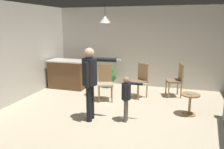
% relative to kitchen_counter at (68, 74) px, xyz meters
% --- Properties ---
extents(ground, '(7.68, 7.68, 0.00)m').
position_rel_kitchen_counter_xyz_m(ground, '(2.45, -2.14, -0.48)').
color(ground, beige).
extents(wall_back, '(6.40, 0.10, 2.70)m').
position_rel_kitchen_counter_xyz_m(wall_back, '(2.45, 1.06, 0.87)').
color(wall_back, beige).
rests_on(wall_back, ground).
extents(kitchen_counter, '(1.26, 0.66, 0.95)m').
position_rel_kitchen_counter_xyz_m(kitchen_counter, '(0.00, 0.00, 0.00)').
color(kitchen_counter, brown).
rests_on(kitchen_counter, ground).
extents(side_table_by_couch, '(0.44, 0.44, 0.52)m').
position_rel_kitchen_counter_xyz_m(side_table_by_couch, '(3.88, -1.24, -0.15)').
color(side_table_by_couch, '#99754C').
rests_on(side_table_by_couch, ground).
extents(person_adult, '(0.80, 0.51, 1.64)m').
position_rel_kitchen_counter_xyz_m(person_adult, '(1.74, -2.19, 0.54)').
color(person_adult, black).
rests_on(person_adult, ground).
extents(person_child, '(0.54, 0.31, 1.02)m').
position_rel_kitchen_counter_xyz_m(person_child, '(2.52, -2.03, 0.16)').
color(person_child, '#60564C').
rests_on(person_child, ground).
extents(dining_chair_by_counter, '(0.53, 0.53, 1.00)m').
position_rel_kitchen_counter_xyz_m(dining_chair_by_counter, '(1.60, -0.78, 0.07)').
color(dining_chair_by_counter, '#99754C').
rests_on(dining_chair_by_counter, ground).
extents(dining_chair_near_wall, '(0.52, 0.52, 1.00)m').
position_rel_kitchen_counter_xyz_m(dining_chair_near_wall, '(3.52, 0.13, 0.07)').
color(dining_chair_near_wall, '#99754C').
rests_on(dining_chair_near_wall, ground).
extents(dining_chair_centre_back, '(0.58, 0.58, 1.00)m').
position_rel_kitchen_counter_xyz_m(dining_chair_centre_back, '(2.50, -0.23, 0.07)').
color(dining_chair_centre_back, '#99754C').
rests_on(dining_chair_centre_back, ground).
extents(potted_plant_corner, '(0.47, 0.47, 0.72)m').
position_rel_kitchen_counter_xyz_m(potted_plant_corner, '(1.30, 0.51, -0.08)').
color(potted_plant_corner, '#B7B2AD').
rests_on(potted_plant_corner, ground).
extents(spare_remote_on_table, '(0.13, 0.09, 0.04)m').
position_rel_kitchen_counter_xyz_m(spare_remote_on_table, '(3.87, -1.28, 0.06)').
color(spare_remote_on_table, white).
rests_on(spare_remote_on_table, side_table_by_couch).
extents(ceiling_light_pendant, '(0.32, 0.32, 0.55)m').
position_rel_kitchen_counter_xyz_m(ceiling_light_pendant, '(1.56, -0.63, 1.77)').
color(ceiling_light_pendant, silver).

